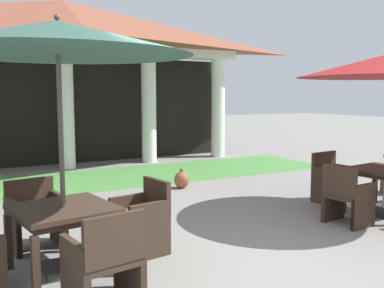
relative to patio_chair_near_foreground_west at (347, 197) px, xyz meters
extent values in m
plane|color=gray|center=(-2.43, -0.45, -0.41)|extent=(60.00, 60.00, 0.00)
cylinder|color=white|center=(-2.43, 6.93, 1.06)|extent=(0.41, 0.41, 2.95)
cylinder|color=white|center=(-0.13, 6.93, 1.06)|extent=(0.41, 0.41, 2.95)
cylinder|color=white|center=(2.17, 6.93, 1.06)|extent=(0.41, 0.41, 2.95)
cube|color=white|center=(-2.43, 6.93, 2.65)|extent=(9.98, 0.70, 0.24)
pyramid|color=brown|center=(-2.43, 6.93, 3.29)|extent=(10.38, 3.12, 1.05)
cube|color=black|center=(-2.43, 7.83, 1.06)|extent=(9.78, 0.16, 2.95)
cube|color=#47843D|center=(-2.43, 5.14, -0.41)|extent=(12.18, 2.58, 0.01)
cube|color=#38281E|center=(0.50, 0.50, -0.10)|extent=(0.08, 0.08, 0.63)
cube|color=#38281E|center=(1.37, 0.59, -0.10)|extent=(0.08, 0.08, 0.63)
cube|color=#2D2D2D|center=(0.98, 0.11, -0.37)|extent=(0.52, 0.52, 0.10)
cube|color=#38281E|center=(0.04, 0.00, 0.01)|extent=(0.55, 0.60, 0.07)
cube|color=#C64C38|center=(0.04, 0.00, 0.07)|extent=(0.51, 0.56, 0.05)
cube|color=#38281E|center=(-0.19, -0.02, 0.26)|extent=(0.12, 0.56, 0.43)
cube|color=#38281E|center=(0.01, 0.26, -0.09)|extent=(0.50, 0.11, 0.64)
cube|color=#38281E|center=(0.06, -0.25, -0.09)|extent=(0.50, 0.11, 0.64)
cube|color=#38281E|center=(0.23, 0.28, -0.22)|extent=(0.06, 0.06, 0.39)
cube|color=#38281E|center=(0.28, -0.22, -0.22)|extent=(0.06, 0.06, 0.39)
cube|color=#38281E|center=(-0.21, 0.23, -0.22)|extent=(0.06, 0.06, 0.39)
cube|color=#38281E|center=(-0.15, -0.27, -0.22)|extent=(0.06, 0.06, 0.39)
cube|color=#38281E|center=(0.88, 1.05, -0.01)|extent=(0.67, 0.58, 0.07)
cube|color=#C64C38|center=(0.88, 1.05, 0.05)|extent=(0.61, 0.53, 0.05)
cube|color=#38281E|center=(0.85, 1.29, 0.24)|extent=(0.62, 0.13, 0.43)
cube|color=#38281E|center=(1.16, 1.08, -0.10)|extent=(0.12, 0.52, 0.64)
cube|color=#38281E|center=(0.59, 1.02, -0.10)|extent=(0.12, 0.52, 0.64)
cube|color=#38281E|center=(1.18, 0.86, -0.23)|extent=(0.06, 0.06, 0.37)
cube|color=#38281E|center=(0.62, 0.80, -0.23)|extent=(0.06, 0.06, 0.37)
cube|color=#38281E|center=(1.13, 1.31, -0.23)|extent=(0.06, 0.06, 0.37)
cube|color=#38281E|center=(0.58, 1.25, -0.23)|extent=(0.06, 0.06, 0.37)
cube|color=#38281E|center=(-4.00, 0.25, 0.28)|extent=(1.11, 1.11, 0.05)
cube|color=#38281E|center=(-4.00, 0.25, 0.22)|extent=(1.02, 1.02, 0.07)
cube|color=#38281E|center=(-4.38, -0.26, -0.11)|extent=(0.08, 0.08, 0.61)
cube|color=#38281E|center=(-3.49, -0.13, -0.11)|extent=(0.08, 0.08, 0.61)
cube|color=#38281E|center=(-4.52, 0.63, -0.11)|extent=(0.08, 0.08, 0.61)
cube|color=#38281E|center=(-3.62, 0.77, -0.11)|extent=(0.08, 0.08, 0.61)
cube|color=#2D2D2D|center=(-4.00, 0.25, -0.37)|extent=(0.45, 0.45, 0.09)
cylinder|color=#4C4742|center=(-4.00, 0.25, 0.80)|extent=(0.05, 0.05, 2.44)
cone|color=#33594C|center=(-4.00, 0.25, 2.06)|extent=(2.77, 2.77, 0.34)
sphere|color=#4C4742|center=(-4.00, 0.25, 2.26)|extent=(0.06, 0.06, 0.06)
cube|color=#38281E|center=(-3.87, -0.66, 0.01)|extent=(0.65, 0.61, 0.07)
cube|color=#C64C38|center=(-3.87, -0.66, 0.07)|extent=(0.60, 0.56, 0.05)
cube|color=#38281E|center=(-3.83, -0.90, 0.26)|extent=(0.58, 0.15, 0.44)
cube|color=#38281E|center=(-4.13, -0.70, -0.09)|extent=(0.14, 0.53, 0.65)
cube|color=#38281E|center=(-3.60, -0.62, -0.09)|extent=(0.14, 0.53, 0.65)
cube|color=#38281E|center=(-4.16, -0.46, -0.22)|extent=(0.06, 0.06, 0.39)
cube|color=#38281E|center=(-3.64, -0.39, -0.22)|extent=(0.06, 0.06, 0.39)
cube|color=#38281E|center=(-3.57, -0.86, -0.22)|extent=(0.06, 0.06, 0.39)
cube|color=#38281E|center=(-4.64, -0.11, -0.23)|extent=(0.06, 0.06, 0.36)
cube|color=#38281E|center=(-3.09, 0.39, 0.01)|extent=(0.61, 0.60, 0.07)
cube|color=#C64C38|center=(-3.09, 0.39, 0.07)|extent=(0.56, 0.55, 0.05)
cube|color=#38281E|center=(-2.84, 0.43, 0.26)|extent=(0.14, 0.53, 0.41)
cube|color=#38281E|center=(-3.05, 0.15, -0.08)|extent=(0.54, 0.14, 0.67)
cube|color=#38281E|center=(-3.12, 0.63, -0.08)|extent=(0.54, 0.14, 0.67)
cube|color=#38281E|center=(-3.29, 0.12, -0.22)|extent=(0.06, 0.06, 0.39)
cube|color=#38281E|center=(-3.36, 0.59, -0.22)|extent=(0.06, 0.06, 0.39)
cube|color=#38281E|center=(-2.81, 0.19, -0.22)|extent=(0.06, 0.06, 0.39)
cube|color=#38281E|center=(-2.88, 0.66, -0.22)|extent=(0.06, 0.06, 0.39)
cube|color=#38281E|center=(-4.14, 1.17, 0.01)|extent=(0.67, 0.59, 0.07)
cube|color=#C64C38|center=(-4.14, 1.17, 0.07)|extent=(0.62, 0.54, 0.05)
cube|color=#38281E|center=(-4.17, 1.40, 0.24)|extent=(0.61, 0.15, 0.38)
cube|color=#38281E|center=(-3.86, 1.21, -0.09)|extent=(0.13, 0.51, 0.66)
cube|color=#38281E|center=(-4.42, 1.13, -0.09)|extent=(0.13, 0.51, 0.66)
cube|color=#38281E|center=(-3.83, 0.99, -0.22)|extent=(0.06, 0.06, 0.39)
cube|color=#38281E|center=(-4.38, 0.91, -0.22)|extent=(0.06, 0.06, 0.39)
cube|color=#38281E|center=(-3.90, 1.43, -0.22)|extent=(0.06, 0.06, 0.39)
cube|color=#38281E|center=(-4.44, 1.35, -0.22)|extent=(0.06, 0.06, 0.39)
ellipsoid|color=brown|center=(-0.95, 3.39, -0.24)|extent=(0.31, 0.31, 0.34)
sphere|color=brown|center=(-0.95, 3.39, -0.04)|extent=(0.08, 0.08, 0.08)
camera|label=1|loc=(-4.99, -4.34, 1.48)|focal=40.69mm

